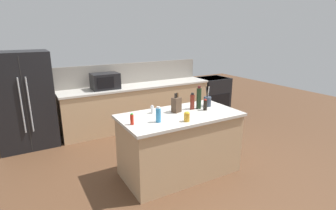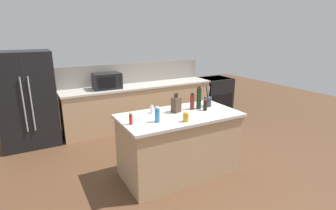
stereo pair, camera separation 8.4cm
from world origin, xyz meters
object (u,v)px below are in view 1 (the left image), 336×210
object	(u,v)px
refrigerator	(25,100)
knife_block	(176,105)
range_oven	(212,95)
microwave	(105,81)
utensil_crock	(207,101)
hot_sauce_bottle	(132,119)
wine_bottle	(199,98)
vinegar_bottle	(192,102)
honey_jar	(187,117)
dish_soap_bottle	(158,115)
soy_sauce_bottle	(205,105)
salt_shaker	(152,109)

from	to	relation	value
refrigerator	knife_block	xyz separation A→B (m)	(1.93, -2.14, 0.17)
range_oven	microwave	xyz separation A→B (m)	(-2.85, 0.00, 0.64)
microwave	utensil_crock	xyz separation A→B (m)	(1.03, -2.06, -0.08)
knife_block	microwave	bearing A→B (deg)	82.63
hot_sauce_bottle	range_oven	bearing A→B (deg)	35.32
hot_sauce_bottle	wine_bottle	xyz separation A→B (m)	(1.17, 0.16, 0.10)
refrigerator	vinegar_bottle	bearing A→B (deg)	-43.95
honey_jar	dish_soap_bottle	bearing A→B (deg)	154.31
soy_sauce_bottle	dish_soap_bottle	size ratio (longest dim) A/B	0.81
refrigerator	dish_soap_bottle	distance (m)	2.82
utensil_crock	honey_jar	distance (m)	0.83
honey_jar	salt_shaker	distance (m)	0.60
hot_sauce_bottle	dish_soap_bottle	world-z (taller)	dish_soap_bottle
microwave	honey_jar	xyz separation A→B (m)	(0.34, -2.51, -0.10)
range_oven	utensil_crock	xyz separation A→B (m)	(-1.81, -2.06, 0.56)
range_oven	hot_sauce_bottle	distance (m)	3.94
utensil_crock	dish_soap_bottle	world-z (taller)	utensil_crock
soy_sauce_bottle	vinegar_bottle	size ratio (longest dim) A/B	0.66
range_oven	vinegar_bottle	world-z (taller)	vinegar_bottle
range_oven	honey_jar	bearing A→B (deg)	-135.02
salt_shaker	hot_sauce_bottle	bearing A→B (deg)	-145.53
microwave	soy_sauce_bottle	xyz separation A→B (m)	(0.87, -2.22, -0.08)
range_oven	hot_sauce_bottle	world-z (taller)	hot_sauce_bottle
dish_soap_bottle	wine_bottle	bearing A→B (deg)	16.13
microwave	dish_soap_bottle	bearing A→B (deg)	-90.09
honey_jar	soy_sauce_bottle	xyz separation A→B (m)	(0.53, 0.29, 0.02)
range_oven	knife_block	world-z (taller)	knife_block
microwave	vinegar_bottle	bearing A→B (deg)	-70.91
range_oven	dish_soap_bottle	distance (m)	3.73
range_oven	knife_block	distance (m)	3.24
honey_jar	knife_block	bearing A→B (deg)	76.90
utensil_crock	salt_shaker	world-z (taller)	utensil_crock
honey_jar	dish_soap_bottle	xyz separation A→B (m)	(-0.34, 0.16, 0.04)
dish_soap_bottle	vinegar_bottle	size ratio (longest dim) A/B	0.82
refrigerator	dish_soap_bottle	size ratio (longest dim) A/B	8.39
refrigerator	dish_soap_bottle	world-z (taller)	refrigerator
knife_block	dish_soap_bottle	world-z (taller)	knife_block
utensil_crock	honey_jar	bearing A→B (deg)	-147.23
refrigerator	microwave	size ratio (longest dim) A/B	3.19
knife_block	wine_bottle	size ratio (longest dim) A/B	0.81
range_oven	knife_block	bearing A→B (deg)	-139.14
range_oven	vinegar_bottle	bearing A→B (deg)	-135.55
refrigerator	wine_bottle	bearing A→B (deg)	-42.80
salt_shaker	refrigerator	bearing A→B (deg)	128.53
honey_jar	hot_sauce_bottle	world-z (taller)	hot_sauce_bottle
dish_soap_bottle	utensil_crock	bearing A→B (deg)	15.32
wine_bottle	salt_shaker	distance (m)	0.75
refrigerator	dish_soap_bottle	xyz separation A→B (m)	(1.49, -2.39, 0.16)
utensil_crock	hot_sauce_bottle	bearing A→B (deg)	-171.70
refrigerator	range_oven	distance (m)	4.36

